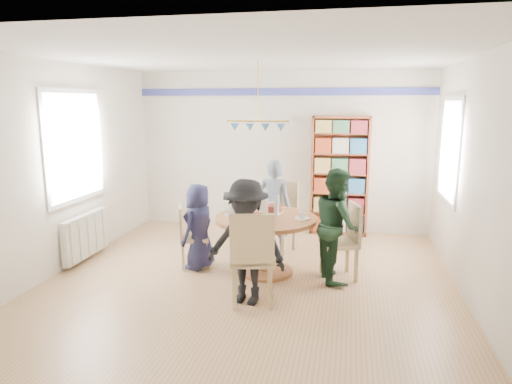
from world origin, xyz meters
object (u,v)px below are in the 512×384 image
(chair_right, at_px, (345,238))
(person_left, at_px, (199,227))
(radiator, at_px, (86,236))
(chair_near, at_px, (252,255))
(dining_table, at_px, (266,231))
(person_right, at_px, (337,225))
(chair_left, at_px, (188,233))
(chair_far, at_px, (281,213))
(bookshelf, at_px, (340,177))
(person_far, at_px, (274,206))
(person_near, at_px, (246,242))

(chair_right, height_order, person_left, person_left)
(radiator, relative_size, chair_near, 0.94)
(dining_table, height_order, person_right, person_right)
(radiator, height_order, chair_left, chair_left)
(chair_left, xyz_separation_m, chair_far, (1.09, 0.99, 0.10))
(chair_right, xyz_separation_m, person_right, (-0.11, -0.07, 0.18))
(chair_far, height_order, person_left, person_left)
(person_right, bearing_deg, person_left, 73.35)
(chair_right, distance_m, chair_far, 1.37)
(chair_right, bearing_deg, dining_table, -177.70)
(chair_left, height_order, bookshelf, bookshelf)
(person_left, relative_size, person_far, 0.83)
(chair_near, bearing_deg, chair_left, 137.34)
(chair_far, height_order, person_far, person_far)
(radiator, bearing_deg, chair_far, 21.42)
(person_far, bearing_deg, radiator, 25.75)
(person_left, bearing_deg, person_far, 152.05)
(chair_left, height_order, chair_right, chair_right)
(bookshelf, bearing_deg, chair_left, -133.66)
(radiator, distance_m, chair_right, 3.57)
(chair_right, xyz_separation_m, bookshelf, (-0.14, 1.99, 0.44))
(person_far, distance_m, bookshelf, 1.48)
(chair_right, bearing_deg, chair_left, -179.33)
(dining_table, bearing_deg, chair_left, 179.12)
(chair_left, relative_size, chair_far, 0.82)
(person_right, bearing_deg, dining_table, 72.33)
(person_right, relative_size, person_far, 1.02)
(chair_left, xyz_separation_m, person_far, (1.01, 0.87, 0.23))
(chair_near, height_order, person_left, person_left)
(chair_near, relative_size, person_near, 0.76)
(chair_right, bearing_deg, chair_far, 134.93)
(person_far, height_order, person_near, person_near)
(person_right, height_order, person_near, person_right)
(chair_far, relative_size, person_far, 0.75)
(dining_table, bearing_deg, chair_right, 2.30)
(chair_near, distance_m, person_right, 1.29)
(bookshelf, bearing_deg, radiator, -149.24)
(person_right, height_order, bookshelf, bookshelf)
(chair_right, bearing_deg, person_far, 140.96)
(person_far, relative_size, person_near, 0.99)
(dining_table, xyz_separation_m, chair_left, (-1.06, 0.02, -0.09))
(bookshelf, bearing_deg, person_near, -107.19)
(chair_left, relative_size, person_near, 0.61)
(dining_table, xyz_separation_m, person_near, (-0.05, -0.92, 0.14))
(chair_near, height_order, person_right, person_right)
(radiator, distance_m, person_far, 2.70)
(person_left, distance_m, bookshelf, 2.72)
(person_right, bearing_deg, chair_near, 122.37)
(chair_far, bearing_deg, person_right, -50.47)
(radiator, xyz_separation_m, person_near, (2.52, -0.91, 0.34))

